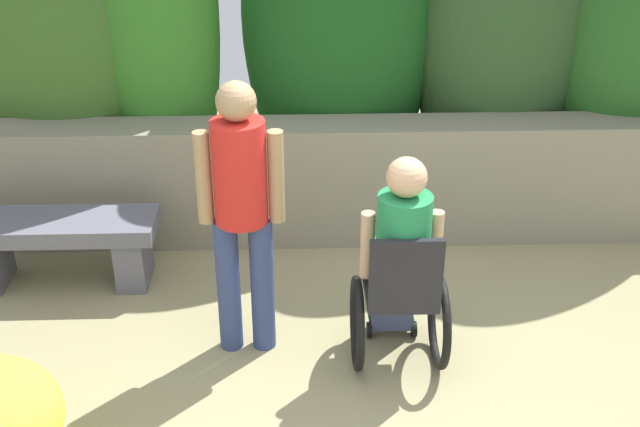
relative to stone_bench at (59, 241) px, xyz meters
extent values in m
cube|color=gray|center=(2.06, 0.60, 0.14)|extent=(5.58, 0.39, 0.93)
ellipsoid|color=#396324|center=(-0.14, 1.19, 1.21)|extent=(1.40, 0.98, 3.08)
ellipsoid|color=#317622|center=(0.61, 1.09, 1.32)|extent=(0.94, 0.66, 3.29)
ellipsoid|color=#174B18|center=(1.97, 1.29, 1.23)|extent=(1.50, 1.05, 3.10)
ellipsoid|color=#2A4A22|center=(3.22, 1.22, 1.28)|extent=(1.38, 0.97, 3.21)
cube|color=slate|center=(0.49, 0.00, -0.14)|extent=(0.20, 0.37, 0.38)
cube|color=slate|center=(0.00, 0.00, 0.11)|extent=(1.34, 0.44, 0.12)
cube|color=black|center=(2.20, -0.96, 0.17)|extent=(0.40, 0.40, 0.06)
cube|color=black|center=(2.20, -1.14, 0.40)|extent=(0.40, 0.04, 0.40)
cube|color=black|center=(2.20, -0.64, -0.23)|extent=(0.28, 0.12, 0.03)
torus|color=black|center=(1.96, -0.96, -0.05)|extent=(0.05, 0.56, 0.56)
torus|color=black|center=(2.44, -0.96, -0.05)|extent=(0.05, 0.56, 0.56)
cylinder|color=black|center=(2.06, -0.71, -0.28)|extent=(0.03, 0.10, 0.10)
cylinder|color=black|center=(2.34, -0.71, -0.28)|extent=(0.03, 0.10, 0.10)
cube|color=#414C71|center=(2.20, -0.86, 0.28)|extent=(0.30, 0.40, 0.16)
cube|color=#414C71|center=(2.20, -0.66, -0.06)|extent=(0.26, 0.14, 0.43)
cylinder|color=#228248|center=(2.20, -0.98, 0.53)|extent=(0.30, 0.30, 0.50)
cylinder|color=tan|center=(2.01, -0.92, 0.45)|extent=(0.08, 0.08, 0.40)
cylinder|color=tan|center=(2.39, -0.92, 0.45)|extent=(0.08, 0.08, 0.40)
sphere|color=tan|center=(2.20, -0.98, 0.89)|extent=(0.22, 0.22, 0.22)
cylinder|color=navy|center=(1.21, -0.77, 0.11)|extent=(0.14, 0.14, 0.87)
cylinder|color=navy|center=(1.41, -0.77, 0.11)|extent=(0.14, 0.14, 0.87)
cylinder|color=red|center=(1.31, -0.77, 0.84)|extent=(0.30, 0.30, 0.60)
cylinder|color=#A28156|center=(1.11, -0.77, 0.81)|extent=(0.09, 0.09, 0.54)
cylinder|color=#A28156|center=(1.51, -0.77, 0.81)|extent=(0.09, 0.09, 0.54)
sphere|color=#A28156|center=(1.31, -0.77, 1.25)|extent=(0.22, 0.22, 0.22)
camera|label=1|loc=(1.62, -4.72, 2.62)|focal=44.17mm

